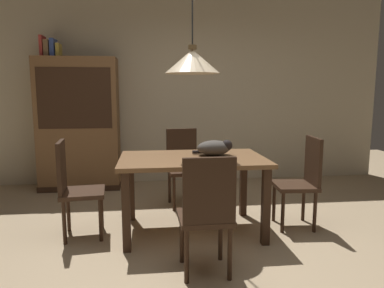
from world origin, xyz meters
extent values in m
plane|color=tan|center=(0.00, 0.00, 0.00)|extent=(10.00, 10.00, 0.00)
cube|color=beige|center=(0.00, 2.65, 1.45)|extent=(6.40, 0.10, 2.90)
cube|color=brown|center=(-0.03, 0.54, 0.73)|extent=(1.40, 0.90, 0.04)
cube|color=#382316|center=(-0.65, 0.15, 0.35)|extent=(0.07, 0.07, 0.71)
cube|color=#382316|center=(0.59, 0.15, 0.35)|extent=(0.07, 0.07, 0.71)
cube|color=#382316|center=(-0.65, 0.93, 0.35)|extent=(0.07, 0.07, 0.71)
cube|color=#382316|center=(0.59, 0.93, 0.35)|extent=(0.07, 0.07, 0.71)
cube|color=#382316|center=(-0.03, -0.26, 0.43)|extent=(0.41, 0.41, 0.04)
cube|color=#322014|center=(-0.03, -0.44, 0.69)|extent=(0.38, 0.04, 0.48)
cylinder|color=#382316|center=(0.12, -0.10, 0.21)|extent=(0.04, 0.04, 0.41)
cylinder|color=#382316|center=(-0.20, -0.10, 0.21)|extent=(0.04, 0.04, 0.41)
cylinder|color=#382316|center=(0.13, -0.42, 0.21)|extent=(0.04, 0.04, 0.41)
cylinder|color=#382316|center=(-0.19, -0.42, 0.21)|extent=(0.04, 0.04, 0.41)
cube|color=#382316|center=(-1.08, 0.54, 0.43)|extent=(0.44, 0.44, 0.04)
cube|color=#322014|center=(-1.26, 0.52, 0.69)|extent=(0.08, 0.38, 0.48)
cylinder|color=#382316|center=(-0.91, 0.40, 0.21)|extent=(0.04, 0.04, 0.41)
cylinder|color=#382316|center=(-0.94, 0.72, 0.21)|extent=(0.04, 0.04, 0.41)
cylinder|color=#382316|center=(-1.22, 0.37, 0.21)|extent=(0.04, 0.04, 0.41)
cylinder|color=#382316|center=(-1.26, 0.68, 0.21)|extent=(0.04, 0.04, 0.41)
cube|color=#382316|center=(-0.03, 1.34, 0.43)|extent=(0.44, 0.44, 0.04)
cube|color=#322014|center=(-0.05, 1.52, 0.69)|extent=(0.38, 0.08, 0.48)
cylinder|color=#382316|center=(-0.17, 1.16, 0.21)|extent=(0.04, 0.04, 0.41)
cylinder|color=#382316|center=(0.14, 1.20, 0.21)|extent=(0.04, 0.04, 0.41)
cylinder|color=#382316|center=(-0.21, 1.48, 0.21)|extent=(0.04, 0.04, 0.41)
cylinder|color=#382316|center=(0.11, 1.52, 0.21)|extent=(0.04, 0.04, 0.41)
cube|color=#382316|center=(1.02, 0.54, 0.43)|extent=(0.43, 0.43, 0.04)
cube|color=#322014|center=(1.20, 0.53, 0.69)|extent=(0.07, 0.38, 0.48)
cylinder|color=#382316|center=(0.87, 0.71, 0.21)|extent=(0.04, 0.04, 0.41)
cylinder|color=#382316|center=(0.85, 0.39, 0.21)|extent=(0.04, 0.04, 0.41)
cylinder|color=#382316|center=(1.19, 0.69, 0.21)|extent=(0.04, 0.04, 0.41)
cylinder|color=#382316|center=(1.16, 0.37, 0.21)|extent=(0.04, 0.04, 0.41)
ellipsoid|color=#4C4742|center=(0.19, 0.63, 0.82)|extent=(0.35, 0.24, 0.15)
sphere|color=black|center=(0.32, 0.61, 0.85)|extent=(0.11, 0.11, 0.11)
cylinder|color=black|center=(0.08, 0.69, 0.78)|extent=(0.18, 0.04, 0.04)
cone|color=beige|center=(-0.03, 0.54, 1.66)|extent=(0.52, 0.52, 0.22)
cylinder|color=#513D23|center=(-0.03, 0.54, 1.79)|extent=(0.08, 0.08, 0.04)
cube|color=brown|center=(-1.44, 2.32, 0.93)|extent=(1.10, 0.44, 1.85)
cube|color=#382316|center=(-1.44, 2.10, 1.29)|extent=(0.97, 0.01, 0.81)
cube|color=#382316|center=(-1.44, 2.32, 0.04)|extent=(1.12, 0.45, 0.08)
cube|color=#B73833|center=(-1.87, 2.32, 1.99)|extent=(0.04, 0.22, 0.28)
cube|color=brown|center=(-1.80, 2.32, 1.96)|extent=(0.06, 0.24, 0.22)
cube|color=#384C93|center=(-1.73, 2.32, 1.97)|extent=(0.06, 0.24, 0.24)
cube|color=gold|center=(-1.66, 2.32, 1.94)|extent=(0.04, 0.20, 0.18)
camera|label=1|loc=(-0.43, -2.80, 1.38)|focal=32.93mm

